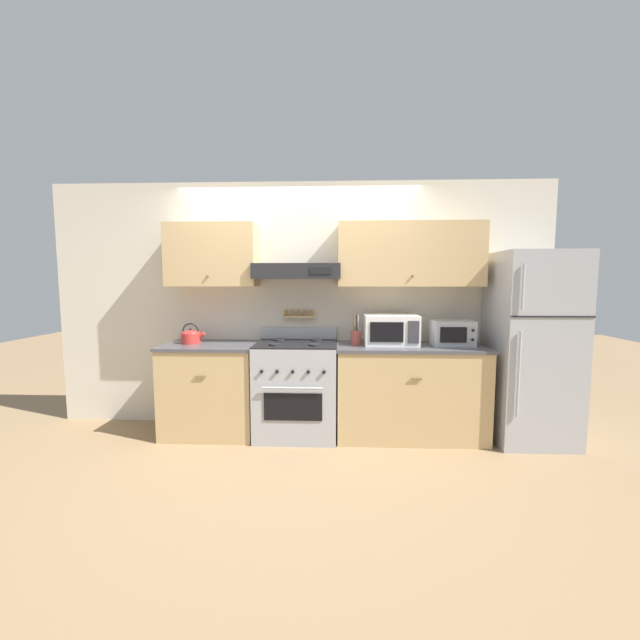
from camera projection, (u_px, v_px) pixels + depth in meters
name	position (u px, v px, depth m)	size (l,w,h in m)	color
ground_plane	(293.00, 447.00, 3.63)	(16.00, 16.00, 0.00)	#937551
wall_back	(309.00, 290.00, 4.08)	(5.20, 0.46, 2.55)	beige
counter_left	(212.00, 388.00, 3.94)	(0.92, 0.64, 0.91)	tan
counter_right	(409.00, 391.00, 3.86)	(1.44, 0.64, 0.91)	tan
stove_range	(296.00, 389.00, 3.89)	(0.79, 0.66, 1.05)	#ADAFB5
refrigerator	(531.00, 347.00, 3.73)	(0.71, 0.70, 1.81)	#ADAFB5
tea_kettle	(191.00, 336.00, 3.93)	(0.25, 0.19, 0.21)	red
microwave	(391.00, 330.00, 3.86)	(0.52, 0.39, 0.29)	white
utensil_crock	(356.00, 337.00, 3.86)	(0.10, 0.10, 0.29)	#B24C42
toaster_oven	(452.00, 333.00, 3.81)	(0.38, 0.31, 0.24)	#ADAFB5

